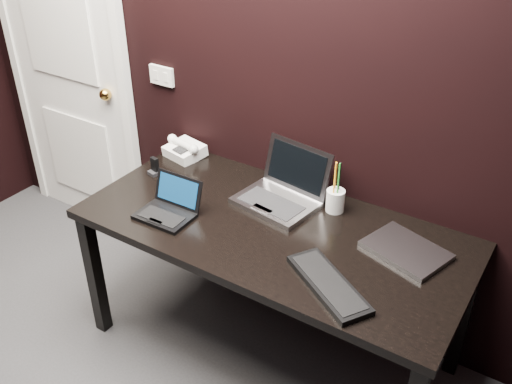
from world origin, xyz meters
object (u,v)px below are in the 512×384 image
Objects in this scene: mobile_phone at (154,168)px; pen_cup at (335,200)px; netbook at (168,209)px; desk at (272,240)px; desk_phone at (184,150)px; silver_laptop at (281,193)px; ext_keyboard at (328,284)px; closed_laptop at (406,250)px; door at (67,65)px.

pen_cup is at bearing 11.92° from mobile_phone.
mobile_phone is (-0.30, 0.24, 0.00)m from netbook.
desk is at bearing -123.70° from pen_cup.
silver_laptop is at bearing -9.00° from desk_phone.
netbook is at bearing -39.26° from mobile_phone.
desk is 18.94× the size of mobile_phone.
silver_laptop and pen_cup have the same top height.
netbook is at bearing -158.18° from desk.
ext_keyboard is 1.81× the size of desk_phone.
desk is at bearing -5.29° from mobile_phone.
mobile_phone reaches higher than ext_keyboard.
pen_cup is (-0.38, 0.12, 0.05)m from closed_laptop.
mobile_phone is 0.37× the size of pen_cup.
door is at bearing 176.33° from pen_cup.
silver_laptop is at bearing -6.60° from door.
desk is 6.94× the size of pen_cup.
pen_cup reaches higher than closed_laptop.
door is 8.74× the size of pen_cup.
ext_keyboard is at bearing -115.39° from closed_laptop.
desk_phone reaches higher than desk.
desk is (1.65, -0.38, -0.38)m from door.
silver_laptop is at bearing 45.04° from netbook.
ext_keyboard is 4.65× the size of mobile_phone.
netbook is 1.09× the size of desk_phone.
door is at bearing 175.12° from desk_phone.
door is at bearing 161.48° from mobile_phone.
closed_laptop is (0.55, 0.14, 0.09)m from desk.
pen_cup reaches higher than mobile_phone.
door reaches higher than closed_laptop.
silver_laptop is at bearing 137.37° from ext_keyboard.
desk is 0.74m from mobile_phone.
closed_laptop is 1.29m from mobile_phone.
desk_phone is at bearing -4.88° from door.
desk is 0.79m from desk_phone.
pen_cup reaches higher than netbook.
desk is at bearing -22.26° from desk_phone.
ext_keyboard is at bearing -30.25° from desk.
door is 1.61m from silver_laptop.
netbook is 1.04m from closed_laptop.
desk is 4.08× the size of ext_keyboard.
netbook is 0.75m from pen_cup.
netbook is 0.52m from silver_laptop.
mobile_phone is (-0.66, -0.12, -0.01)m from silver_laptop.
silver_laptop is (1.58, -0.18, -0.26)m from door.
desk is 0.45m from ext_keyboard.
door is 5.13× the size of ext_keyboard.
pen_cup is at bearing 15.29° from silver_laptop.
pen_cup is (0.17, 0.26, 0.13)m from desk.
silver_laptop reaches higher than mobile_phone.
desk is at bearing -166.23° from closed_laptop.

